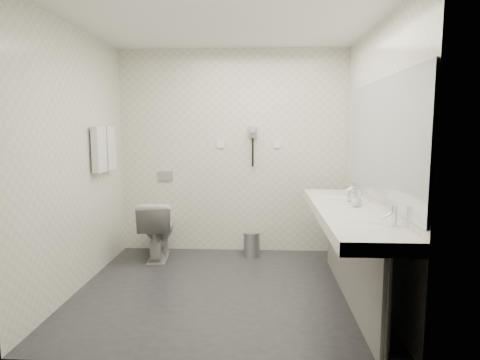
{
  "coord_description": "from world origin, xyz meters",
  "views": [
    {
      "loc": [
        0.36,
        -3.85,
        1.57
      ],
      "look_at": [
        0.15,
        0.15,
        1.05
      ],
      "focal_mm": 31.11,
      "sensor_mm": 36.0,
      "label": 1
    }
  ],
  "objects": [
    {
      "name": "floor",
      "position": [
        0.0,
        0.0,
        0.0
      ],
      "size": [
        2.8,
        2.8,
        0.0
      ],
      "primitive_type": "plane",
      "color": "#26272C",
      "rests_on": "ground"
    },
    {
      "name": "ceiling",
      "position": [
        0.0,
        0.0,
        2.5
      ],
      "size": [
        2.8,
        2.8,
        0.0
      ],
      "primitive_type": "plane",
      "rotation": [
        3.14,
        0.0,
        0.0
      ],
      "color": "white",
      "rests_on": "wall_back"
    },
    {
      "name": "wall_back",
      "position": [
        0.0,
        1.3,
        1.25
      ],
      "size": [
        2.8,
        0.0,
        2.8
      ],
      "primitive_type": "plane",
      "rotation": [
        1.57,
        0.0,
        0.0
      ],
      "color": "silver",
      "rests_on": "floor"
    },
    {
      "name": "wall_front",
      "position": [
        0.0,
        -1.3,
        1.25
      ],
      "size": [
        2.8,
        0.0,
        2.8
      ],
      "primitive_type": "plane",
      "rotation": [
        -1.57,
        0.0,
        0.0
      ],
      "color": "silver",
      "rests_on": "floor"
    },
    {
      "name": "wall_left",
      "position": [
        -1.4,
        0.0,
        1.25
      ],
      "size": [
        0.0,
        2.6,
        2.6
      ],
      "primitive_type": "plane",
      "rotation": [
        1.57,
        0.0,
        1.57
      ],
      "color": "silver",
      "rests_on": "floor"
    },
    {
      "name": "wall_right",
      "position": [
        1.4,
        0.0,
        1.25
      ],
      "size": [
        0.0,
        2.6,
        2.6
      ],
      "primitive_type": "plane",
      "rotation": [
        1.57,
        0.0,
        -1.57
      ],
      "color": "silver",
      "rests_on": "floor"
    },
    {
      "name": "vanity_counter",
      "position": [
        1.12,
        -0.2,
        0.8
      ],
      "size": [
        0.55,
        2.2,
        0.1
      ],
      "primitive_type": "cube",
      "color": "white",
      "rests_on": "floor"
    },
    {
      "name": "vanity_panel",
      "position": [
        1.15,
        -0.2,
        0.38
      ],
      "size": [
        0.03,
        2.15,
        0.75
      ],
      "primitive_type": "cube",
      "color": "gray",
      "rests_on": "floor"
    },
    {
      "name": "vanity_post_near",
      "position": [
        1.18,
        -1.24,
        0.38
      ],
      "size": [
        0.06,
        0.06,
        0.75
      ],
      "primitive_type": "cylinder",
      "color": "silver",
      "rests_on": "floor"
    },
    {
      "name": "vanity_post_far",
      "position": [
        1.18,
        0.84,
        0.38
      ],
      "size": [
        0.06,
        0.06,
        0.75
      ],
      "primitive_type": "cylinder",
      "color": "silver",
      "rests_on": "floor"
    },
    {
      "name": "mirror",
      "position": [
        1.39,
        -0.2,
        1.45
      ],
      "size": [
        0.02,
        2.2,
        1.05
      ],
      "primitive_type": "cube",
      "color": "#B2BCC6",
      "rests_on": "wall_right"
    },
    {
      "name": "basin_near",
      "position": [
        1.12,
        -0.85,
        0.83
      ],
      "size": [
        0.4,
        0.31,
        0.05
      ],
      "primitive_type": "ellipsoid",
      "color": "white",
      "rests_on": "vanity_counter"
    },
    {
      "name": "basin_far",
      "position": [
        1.12,
        0.45,
        0.83
      ],
      "size": [
        0.4,
        0.31,
        0.05
      ],
      "primitive_type": "ellipsoid",
      "color": "white",
      "rests_on": "vanity_counter"
    },
    {
      "name": "faucet_near",
      "position": [
        1.32,
        -0.85,
        0.92
      ],
      "size": [
        0.04,
        0.04,
        0.15
      ],
      "primitive_type": "cylinder",
      "color": "silver",
      "rests_on": "vanity_counter"
    },
    {
      "name": "faucet_far",
      "position": [
        1.32,
        0.45,
        0.92
      ],
      "size": [
        0.04,
        0.04,
        0.15
      ],
      "primitive_type": "cylinder",
      "color": "silver",
      "rests_on": "vanity_counter"
    },
    {
      "name": "soap_bottle_a",
      "position": [
        1.24,
        -0.06,
        0.9
      ],
      "size": [
        0.05,
        0.05,
        0.09
      ],
      "primitive_type": "imported",
      "rotation": [
        0.0,
        0.0,
        0.31
      ],
      "color": "beige",
      "rests_on": "vanity_counter"
    },
    {
      "name": "soap_bottle_b",
      "position": [
        1.2,
        -0.13,
        0.9
      ],
      "size": [
        0.09,
        0.09,
        0.1
      ],
      "primitive_type": "imported",
      "rotation": [
        0.0,
        0.0,
        -0.16
      ],
      "color": "beige",
      "rests_on": "vanity_counter"
    },
    {
      "name": "glass_left",
      "position": [
        1.28,
        0.11,
        0.91
      ],
      "size": [
        0.07,
        0.07,
        0.12
      ],
      "primitive_type": "cylinder",
      "rotation": [
        0.0,
        0.0,
        -0.02
      ],
      "color": "silver",
      "rests_on": "vanity_counter"
    },
    {
      "name": "glass_right",
      "position": [
        1.21,
        0.12,
        0.9
      ],
      "size": [
        0.06,
        0.06,
        0.1
      ],
      "primitive_type": "cylinder",
      "rotation": [
        0.0,
        0.0,
        0.25
      ],
      "color": "silver",
      "rests_on": "vanity_counter"
    },
    {
      "name": "toilet",
      "position": [
        -0.88,
        0.92,
        0.35
      ],
      "size": [
        0.46,
        0.72,
        0.7
      ],
      "primitive_type": "imported",
      "rotation": [
        0.0,
        0.0,
        3.24
      ],
      "color": "white",
      "rests_on": "floor"
    },
    {
      "name": "flush_plate",
      "position": [
        -0.85,
        1.29,
        0.95
      ],
      "size": [
        0.18,
        0.02,
        0.12
      ],
      "primitive_type": "cube",
      "color": "#B2B5BA",
      "rests_on": "wall_back"
    },
    {
      "name": "pedal_bin",
      "position": [
        0.25,
        1.04,
        0.14
      ],
      "size": [
        0.24,
        0.24,
        0.28
      ],
      "primitive_type": "cylinder",
      "rotation": [
        0.0,
        0.0,
        -0.21
      ],
      "color": "#B2B5BA",
      "rests_on": "floor"
    },
    {
      "name": "bin_lid",
      "position": [
        0.25,
        1.04,
        0.29
      ],
      "size": [
        0.2,
        0.2,
        0.02
      ],
      "primitive_type": "cylinder",
      "color": "#B2B5BA",
      "rests_on": "pedal_bin"
    },
    {
      "name": "towel_rail",
      "position": [
        -1.35,
        0.55,
        1.55
      ],
      "size": [
        0.02,
        0.62,
        0.02
      ],
      "primitive_type": "cylinder",
      "rotation": [
        1.57,
        0.0,
        0.0
      ],
      "color": "silver",
      "rests_on": "wall_left"
    },
    {
      "name": "towel_near",
      "position": [
        -1.34,
        0.41,
        1.33
      ],
      "size": [
        0.07,
        0.24,
        0.48
      ],
      "primitive_type": "cube",
      "color": "white",
      "rests_on": "towel_rail"
    },
    {
      "name": "towel_far",
      "position": [
        -1.34,
        0.69,
        1.33
      ],
      "size": [
        0.07,
        0.24,
        0.48
      ],
      "primitive_type": "cube",
      "color": "white",
      "rests_on": "towel_rail"
    },
    {
      "name": "dryer_cradle",
      "position": [
        0.25,
        1.27,
        1.5
      ],
      "size": [
        0.1,
        0.04,
        0.14
      ],
      "primitive_type": "cube",
      "color": "#9A9B9F",
      "rests_on": "wall_back"
    },
    {
      "name": "dryer_barrel",
      "position": [
        0.25,
        1.2,
        1.53
      ],
      "size": [
        0.08,
        0.14,
        0.08
      ],
      "primitive_type": "cylinder",
      "rotation": [
        1.57,
        0.0,
        0.0
      ],
      "color": "#9A9B9F",
      "rests_on": "dryer_cradle"
    },
    {
      "name": "dryer_cord",
      "position": [
        0.25,
        1.26,
        1.25
      ],
      "size": [
        0.02,
        0.02,
        0.35
      ],
      "primitive_type": "cylinder",
      "color": "black",
      "rests_on": "dryer_cradle"
    },
    {
      "name": "switch_plate_a",
      "position": [
        -0.15,
        1.29,
        1.35
      ],
      "size": [
        0.09,
        0.02,
        0.09
      ],
      "primitive_type": "cube",
      "color": "white",
      "rests_on": "wall_back"
    },
    {
      "name": "switch_plate_b",
      "position": [
        0.55,
        1.29,
        1.35
      ],
      "size": [
        0.09,
        0.02,
        0.09
      ],
      "primitive_type": "cube",
      "color": "white",
      "rests_on": "wall_back"
    }
  ]
}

